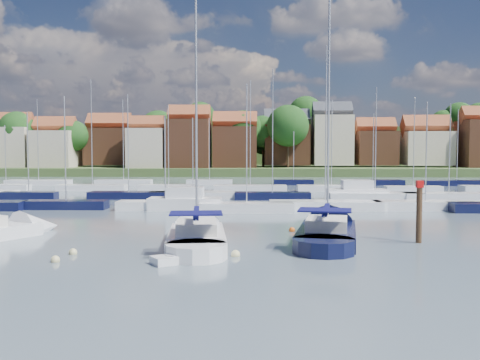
{
  "coord_description": "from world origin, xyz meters",
  "views": [
    {
      "loc": [
        1.31,
        -31.11,
        5.79
      ],
      "look_at": [
        0.13,
        14.0,
        3.25
      ],
      "focal_mm": 40.0,
      "sensor_mm": 36.0,
      "label": 1
    }
  ],
  "objects": [
    {
      "name": "buoy_e",
      "position": [
        4.02,
        6.62,
        0.0
      ],
      "size": [
        0.44,
        0.44,
        0.44
      ],
      "primitive_type": "sphere",
      "color": "#D85914",
      "rests_on": "ground"
    },
    {
      "name": "buoy_c",
      "position": [
        -8.74,
        -1.99,
        0.0
      ],
      "size": [
        0.46,
        0.46,
        0.46
      ],
      "primitive_type": "sphere",
      "color": "beige",
      "rests_on": "ground"
    },
    {
      "name": "buoy_b",
      "position": [
        -8.96,
        -4.03,
        0.0
      ],
      "size": [
        0.47,
        0.47,
        0.47
      ],
      "primitive_type": "sphere",
      "color": "beige",
      "rests_on": "ground"
    },
    {
      "name": "ground",
      "position": [
        0.0,
        40.0,
        0.0
      ],
      "size": [
        260.0,
        260.0,
        0.0
      ],
      "primitive_type": "plane",
      "color": "#4F5E6C",
      "rests_on": "ground"
    },
    {
      "name": "sailboat_left",
      "position": [
        -15.35,
        3.52,
        0.36
      ],
      "size": [
        7.47,
        10.64,
        14.42
      ],
      "rotation": [
        0.0,
        0.0,
        1.08
      ],
      "color": "white",
      "rests_on": "ground"
    },
    {
      "name": "marina_field",
      "position": [
        1.91,
        35.15,
        0.43
      ],
      "size": [
        79.62,
        41.41,
        15.93
      ],
      "color": "white",
      "rests_on": "ground"
    },
    {
      "name": "tender",
      "position": [
        -2.69,
        -4.11,
        0.2
      ],
      "size": [
        2.66,
        2.28,
        0.53
      ],
      "rotation": [
        0.0,
        0.0,
        0.58
      ],
      "color": "white",
      "rests_on": "ground"
    },
    {
      "name": "far_shore_town",
      "position": [
        2.23,
        132.67,
        4.61
      ],
      "size": [
        212.46,
        90.0,
        22.27
      ],
      "color": "#3D542A",
      "rests_on": "ground"
    },
    {
      "name": "sailboat_navy",
      "position": [
        6.29,
        4.49,
        0.35
      ],
      "size": [
        5.82,
        13.73,
        18.36
      ],
      "rotation": [
        0.0,
        0.0,
        1.39
      ],
      "color": "black",
      "rests_on": "ground"
    },
    {
      "name": "buoy_d",
      "position": [
        0.31,
        -2.31,
        0.0
      ],
      "size": [
        0.49,
        0.49,
        0.49
      ],
      "primitive_type": "sphere",
      "color": "beige",
      "rests_on": "ground"
    },
    {
      "name": "timber_piling",
      "position": [
        11.6,
        2.2,
        0.9
      ],
      "size": [
        0.4,
        0.4,
        6.14
      ],
      "color": "#4C331E",
      "rests_on": "ground"
    },
    {
      "name": "sailboat_centre",
      "position": [
        -2.31,
        2.52,
        0.35
      ],
      "size": [
        4.56,
        12.93,
        17.15
      ],
      "rotation": [
        0.0,
        0.0,
        1.67
      ],
      "color": "white",
      "rests_on": "ground"
    }
  ]
}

